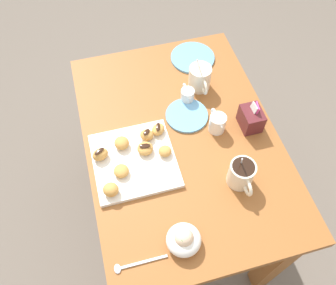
# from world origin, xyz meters

# --- Properties ---
(ground_plane) EXTENTS (8.00, 8.00, 0.00)m
(ground_plane) POSITION_xyz_m (0.00, 0.00, 0.00)
(ground_plane) COLOR #665B51
(dining_table) EXTENTS (0.99, 0.69, 0.74)m
(dining_table) POSITION_xyz_m (0.00, 0.00, 0.59)
(dining_table) COLOR #935628
(dining_table) RESTS_ON ground_plane
(pastry_plate_square) EXTENTS (0.28, 0.28, 0.02)m
(pastry_plate_square) POSITION_xyz_m (0.06, -0.18, 0.75)
(pastry_plate_square) COLOR white
(pastry_plate_square) RESTS_ON dining_table
(coffee_mug_cream_left) EXTENTS (0.13, 0.09, 0.15)m
(coffee_mug_cream_left) POSITION_xyz_m (-0.21, 0.14, 0.80)
(coffee_mug_cream_left) COLOR silver
(coffee_mug_cream_left) RESTS_ON dining_table
(coffee_mug_cream_right) EXTENTS (0.12, 0.08, 0.15)m
(coffee_mug_cream_right) POSITION_xyz_m (0.22, 0.14, 0.80)
(coffee_mug_cream_right) COLOR silver
(coffee_mug_cream_right) RESTS_ON dining_table
(cream_pitcher_white) EXTENTS (0.10, 0.06, 0.07)m
(cream_pitcher_white) POSITION_xyz_m (0.00, 0.13, 0.78)
(cream_pitcher_white) COLOR white
(cream_pitcher_white) RESTS_ON dining_table
(sugar_caddy) EXTENTS (0.09, 0.07, 0.11)m
(sugar_caddy) POSITION_xyz_m (0.01, 0.26, 0.79)
(sugar_caddy) COLOR #561E23
(sugar_caddy) RESTS_ON dining_table
(ice_cream_bowl) EXTENTS (0.11, 0.11, 0.08)m
(ice_cream_bowl) POSITION_xyz_m (0.37, -0.10, 0.78)
(ice_cream_bowl) COLOR white
(ice_cream_bowl) RESTS_ON dining_table
(chocolate_sauce_pitcher) EXTENTS (0.09, 0.05, 0.06)m
(chocolate_sauce_pitcher) POSITION_xyz_m (-0.16, 0.07, 0.78)
(chocolate_sauce_pitcher) COLOR white
(chocolate_sauce_pitcher) RESTS_ON dining_table
(saucer_sky_left) EXTENTS (0.19, 0.19, 0.01)m
(saucer_sky_left) POSITION_xyz_m (-0.37, 0.16, 0.75)
(saucer_sky_left) COLOR #66A8DB
(saucer_sky_left) RESTS_ON dining_table
(saucer_sky_right) EXTENTS (0.16, 0.16, 0.01)m
(saucer_sky_right) POSITION_xyz_m (-0.09, 0.05, 0.75)
(saucer_sky_right) COLOR #66A8DB
(saucer_sky_right) RESTS_ON dining_table
(loose_spoon_near_saucer) EXTENTS (0.03, 0.16, 0.01)m
(loose_spoon_near_saucer) POSITION_xyz_m (0.39, -0.26, 0.75)
(loose_spoon_near_saucer) COLOR silver
(loose_spoon_near_saucer) RESTS_ON dining_table
(beignet_0) EXTENTS (0.07, 0.07, 0.03)m
(beignet_0) POSITION_xyz_m (0.10, -0.24, 0.78)
(beignet_0) COLOR #D19347
(beignet_0) RESTS_ON pastry_plate_square
(beignet_1) EXTENTS (0.07, 0.06, 0.04)m
(beignet_1) POSITION_xyz_m (-0.01, -0.21, 0.78)
(beignet_1) COLOR #D19347
(beignet_1) RESTS_ON pastry_plate_square
(beignet_2) EXTENTS (0.07, 0.07, 0.04)m
(beignet_2) POSITION_xyz_m (0.16, -0.28, 0.78)
(beignet_2) COLOR #D19347
(beignet_2) RESTS_ON pastry_plate_square
(beignet_3) EXTENTS (0.06, 0.06, 0.03)m
(beignet_3) POSITION_xyz_m (-0.02, -0.12, 0.78)
(beignet_3) COLOR #D19347
(beignet_3) RESTS_ON pastry_plate_square
(chocolate_drizzle_3) EXTENTS (0.03, 0.03, 0.00)m
(chocolate_drizzle_3) POSITION_xyz_m (-0.02, -0.12, 0.80)
(chocolate_drizzle_3) COLOR black
(chocolate_drizzle_3) RESTS_ON beignet_3
(beignet_4) EXTENTS (0.05, 0.05, 0.03)m
(beignet_4) POSITION_xyz_m (0.06, -0.08, 0.78)
(beignet_4) COLOR #D19347
(beignet_4) RESTS_ON pastry_plate_square
(beignet_5) EXTENTS (0.07, 0.07, 0.03)m
(beignet_5) POSITION_xyz_m (-0.03, -0.08, 0.77)
(beignet_5) COLOR #D19347
(beignet_5) RESTS_ON pastry_plate_square
(chocolate_drizzle_5) EXTENTS (0.04, 0.03, 0.00)m
(chocolate_drizzle_5) POSITION_xyz_m (-0.03, -0.08, 0.79)
(chocolate_drizzle_5) COLOR black
(chocolate_drizzle_5) RESTS_ON beignet_5
(beignet_6) EXTENTS (0.06, 0.07, 0.04)m
(beignet_6) POSITION_xyz_m (0.02, -0.29, 0.78)
(beignet_6) COLOR #D19347
(beignet_6) RESTS_ON pastry_plate_square
(chocolate_drizzle_6) EXTENTS (0.03, 0.04, 0.00)m
(chocolate_drizzle_6) POSITION_xyz_m (0.02, -0.29, 0.80)
(chocolate_drizzle_6) COLOR black
(chocolate_drizzle_6) RESTS_ON beignet_6
(beignet_7) EXTENTS (0.06, 0.06, 0.03)m
(beignet_7) POSITION_xyz_m (0.03, -0.14, 0.78)
(beignet_7) COLOR #D19347
(beignet_7) RESTS_ON pastry_plate_square
(chocolate_drizzle_7) EXTENTS (0.02, 0.04, 0.00)m
(chocolate_drizzle_7) POSITION_xyz_m (0.03, -0.14, 0.79)
(chocolate_drizzle_7) COLOR black
(chocolate_drizzle_7) RESTS_ON beignet_7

